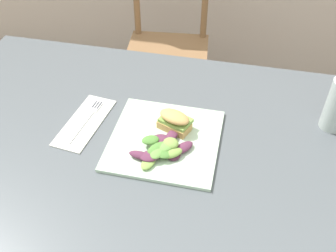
{
  "coord_description": "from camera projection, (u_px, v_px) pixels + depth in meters",
  "views": [
    {
      "loc": [
        0.2,
        -0.56,
        1.49
      ],
      "look_at": [
        0.03,
        0.21,
        0.76
      ],
      "focal_mm": 41.87,
      "sensor_mm": 36.0,
      "label": 1
    }
  ],
  "objects": [
    {
      "name": "dining_table",
      "position": [
        136.0,
        167.0,
        1.16
      ],
      "size": [
        1.25,
        0.84,
        0.74
      ],
      "color": "#51565B",
      "rests_on": "ground"
    },
    {
      "name": "chair_wooden_far",
      "position": [
        167.0,
        49.0,
        1.95
      ],
      "size": [
        0.44,
        0.44,
        0.87
      ],
      "color": "#8E6642",
      "rests_on": "ground"
    },
    {
      "name": "plate_lunch",
      "position": [
        165.0,
        140.0,
        1.06
      ],
      "size": [
        0.29,
        0.29,
        0.01
      ],
      "primitive_type": "cube",
      "color": "beige",
      "rests_on": "dining_table"
    },
    {
      "name": "sandwich_half_front",
      "position": [
        175.0,
        121.0,
        1.07
      ],
      "size": [
        0.1,
        0.09,
        0.06
      ],
      "color": "tan",
      "rests_on": "plate_lunch"
    },
    {
      "name": "salad_mixed_greens",
      "position": [
        162.0,
        149.0,
        1.01
      ],
      "size": [
        0.16,
        0.17,
        0.03
      ],
      "color": "#4C2338",
      "rests_on": "plate_lunch"
    },
    {
      "name": "napkin_folded",
      "position": [
        85.0,
        122.0,
        1.12
      ],
      "size": [
        0.12,
        0.24,
        0.0
      ],
      "primitive_type": "cube",
      "rotation": [
        0.0,
        0.0,
        -0.12
      ],
      "color": "silver",
      "rests_on": "dining_table"
    },
    {
      "name": "fork_on_napkin",
      "position": [
        88.0,
        118.0,
        1.13
      ],
      "size": [
        0.04,
        0.19,
        0.0
      ],
      "color": "silver",
      "rests_on": "napkin_folded"
    }
  ]
}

